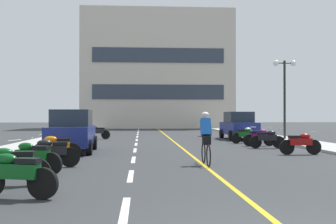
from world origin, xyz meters
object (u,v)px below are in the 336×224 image
(motorcycle_3, at_px, (51,152))
(motorcycle_9, at_px, (245,134))
(motorcycle_6, at_px, (267,139))
(motorcycle_10, at_px, (98,132))
(motorcycle_8, at_px, (245,135))
(motorcycle_0, at_px, (15,174))
(motorcycle_1, at_px, (12,165))
(cyclist_rider, at_px, (206,137))
(parked_car_near, at_px, (72,131))
(motorcycle_4, at_px, (56,147))
(motorcycle_7, at_px, (259,137))
(motorcycle_5, at_px, (301,143))
(motorcycle_2, at_px, (32,157))
(parked_car_mid, at_px, (239,125))
(street_lamp_mid, at_px, (285,81))

(motorcycle_3, bearing_deg, motorcycle_9, 53.22)
(motorcycle_6, bearing_deg, motorcycle_10, 136.40)
(motorcycle_8, bearing_deg, motorcycle_0, -118.43)
(motorcycle_1, height_order, motorcycle_6, same)
(motorcycle_10, relative_size, cyclist_rider, 0.94)
(parked_car_near, xyz_separation_m, motorcycle_3, (0.24, -5.28, -0.44))
(motorcycle_1, distance_m, motorcycle_3, 3.25)
(parked_car_near, bearing_deg, motorcycle_8, 30.89)
(motorcycle_6, bearing_deg, motorcycle_3, -141.95)
(motorcycle_3, bearing_deg, motorcycle_1, -93.09)
(motorcycle_4, height_order, cyclist_rider, cyclist_rider)
(motorcycle_6, xyz_separation_m, motorcycle_7, (0.07, 1.58, 0.00))
(motorcycle_3, xyz_separation_m, motorcycle_5, (9.12, 3.62, 0.00))
(parked_car_near, distance_m, motorcycle_0, 10.00)
(parked_car_near, bearing_deg, motorcycle_2, -89.57)
(motorcycle_4, xyz_separation_m, motorcycle_5, (9.38, 1.52, 0.00))
(parked_car_near, height_order, parked_car_mid, same)
(motorcycle_0, relative_size, motorcycle_9, 1.00)
(motorcycle_10, bearing_deg, cyclist_rider, -71.50)
(motorcycle_7, distance_m, motorcycle_10, 11.34)
(street_lamp_mid, height_order, motorcycle_4, street_lamp_mid)
(parked_car_mid, bearing_deg, street_lamp_mid, -37.18)
(motorcycle_2, xyz_separation_m, motorcycle_10, (0.01, 16.79, 0.00))
(parked_car_near, height_order, motorcycle_1, parked_car_near)
(motorcycle_9, xyz_separation_m, motorcycle_10, (-9.15, 3.33, 0.00))
(parked_car_mid, height_order, motorcycle_6, parked_car_mid)
(cyclist_rider, bearing_deg, motorcycle_10, 108.50)
(parked_car_near, relative_size, motorcycle_2, 2.58)
(motorcycle_1, xyz_separation_m, motorcycle_6, (8.92, 10.09, 0.00))
(motorcycle_3, bearing_deg, motorcycle_6, 38.05)
(parked_car_mid, bearing_deg, motorcycle_3, -122.17)
(motorcycle_0, bearing_deg, cyclist_rider, 49.38)
(parked_car_near, distance_m, parked_car_mid, 13.28)
(motorcycle_2, distance_m, motorcycle_8, 14.87)
(motorcycle_2, bearing_deg, cyclist_rider, 21.41)
(parked_car_mid, height_order, motorcycle_8, parked_car_mid)
(parked_car_near, height_order, motorcycle_9, parked_car_near)
(motorcycle_1, bearing_deg, motorcycle_3, 86.91)
(street_lamp_mid, bearing_deg, motorcycle_1, -126.52)
(motorcycle_8, bearing_deg, motorcycle_6, -87.59)
(motorcycle_0, bearing_deg, motorcycle_1, 109.15)
(motorcycle_7, bearing_deg, motorcycle_10, 142.41)
(motorcycle_0, bearing_deg, motorcycle_10, 91.44)
(motorcycle_4, distance_m, motorcycle_6, 10.18)
(motorcycle_1, xyz_separation_m, motorcycle_2, (-0.01, 1.79, 0.00))
(parked_car_mid, bearing_deg, motorcycle_4, -127.07)
(motorcycle_4, height_order, motorcycle_7, same)
(motorcycle_0, bearing_deg, motorcycle_8, 61.57)
(motorcycle_9, bearing_deg, motorcycle_6, -92.59)
(motorcycle_1, bearing_deg, motorcycle_10, 90.00)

